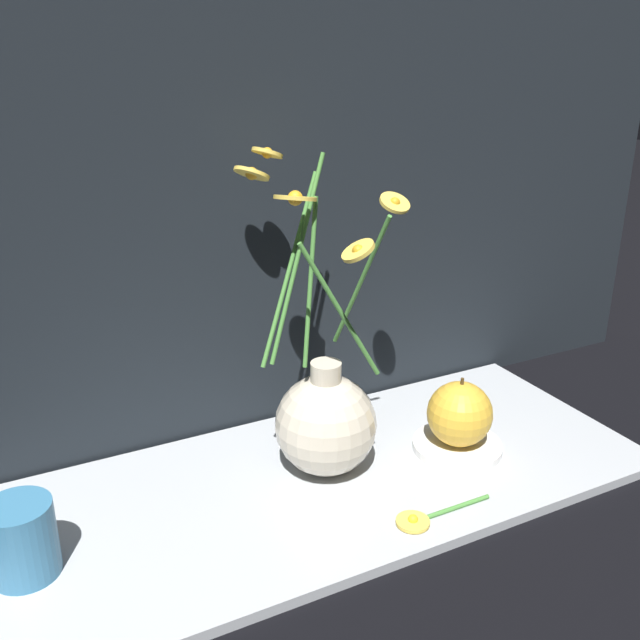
% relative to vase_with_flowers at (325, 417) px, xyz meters
% --- Properties ---
extents(ground_plane, '(6.00, 6.00, 0.00)m').
position_rel_vase_with_flowers_xyz_m(ground_plane, '(-0.02, -0.02, -0.08)').
color(ground_plane, black).
extents(shelf, '(0.80, 0.32, 0.01)m').
position_rel_vase_with_flowers_xyz_m(shelf, '(-0.02, -0.02, -0.08)').
color(shelf, '#B2B7BC').
rests_on(shelf, ground_plane).
extents(vase_with_flowers, '(0.18, 0.22, 0.37)m').
position_rel_vase_with_flowers_xyz_m(vase_with_flowers, '(0.00, 0.00, 0.00)').
color(vase_with_flowers, beige).
rests_on(vase_with_flowers, shelf).
extents(yellow_mug, '(0.07, 0.06, 0.08)m').
position_rel_vase_with_flowers_xyz_m(yellow_mug, '(-0.34, -0.03, -0.03)').
color(yellow_mug, teal).
rests_on(yellow_mug, shelf).
extents(saucer_plate, '(0.11, 0.11, 0.01)m').
position_rel_vase_with_flowers_xyz_m(saucer_plate, '(0.17, -0.04, -0.06)').
color(saucer_plate, white).
rests_on(saucer_plate, shelf).
extents(orange_fruit, '(0.08, 0.08, 0.09)m').
position_rel_vase_with_flowers_xyz_m(orange_fruit, '(0.17, -0.04, -0.02)').
color(orange_fruit, gold).
rests_on(orange_fruit, saucer_plate).
extents(loose_daisy, '(0.12, 0.04, 0.01)m').
position_rel_vase_with_flowers_xyz_m(loose_daisy, '(0.05, -0.14, -0.07)').
color(loose_daisy, '#4C8E3D').
rests_on(loose_daisy, shelf).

